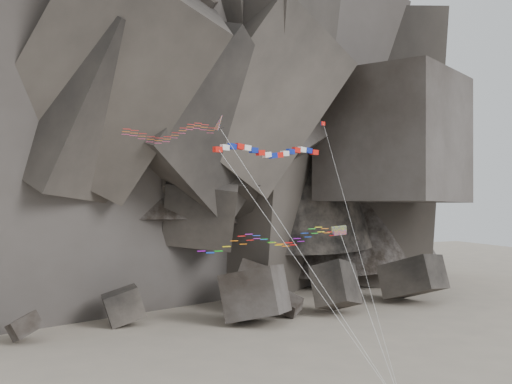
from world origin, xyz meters
name	(u,v)px	position (x,y,z in m)	size (l,w,h in m)	color
headland	(121,64)	(0.00, 70.00, 42.00)	(110.00, 70.00, 84.00)	#4A433C
boulder_field	(257,298)	(12.51, 33.40, 2.72)	(84.38, 19.64, 9.11)	#47423F
delta_kite	(168,132)	(-9.19, 1.18, 23.16)	(19.23, 13.87, 23.47)	red
banner_kite	(269,152)	(1.57, 4.31, 21.91)	(12.20, 17.61, 21.10)	red
parafoil_kite	(267,239)	(-0.69, -0.34, 13.97)	(14.78, 11.44, 13.56)	#BFE40C
pennant_kite	(339,181)	(5.75, -1.63, 19.05)	(0.55, 12.83, 23.19)	red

